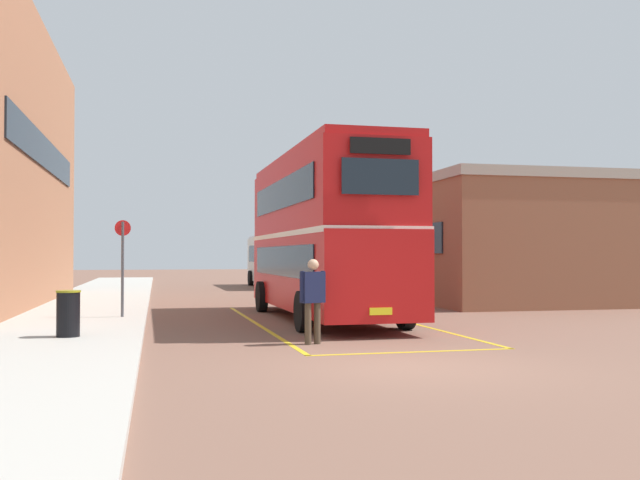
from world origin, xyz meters
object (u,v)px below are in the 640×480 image
at_px(double_decker_bus, 324,233).
at_px(litter_bin, 68,313).
at_px(single_deck_bus, 279,259).
at_px(bus_stop_sign, 123,259).
at_px(pedestrian_boarding, 313,294).

height_order(double_decker_bus, litter_bin, double_decker_bus).
bearing_deg(single_deck_bus, double_decker_bus, -95.97).
xyz_separation_m(single_deck_bus, bus_stop_sign, (-7.86, -20.39, 0.13)).
bearing_deg(litter_bin, bus_stop_sign, 79.42).
relative_size(single_deck_bus, litter_bin, 8.69).
distance_m(litter_bin, bus_stop_sign, 4.98).
height_order(pedestrian_boarding, litter_bin, pedestrian_boarding).
bearing_deg(bus_stop_sign, single_deck_bus, 68.93).
distance_m(double_decker_bus, litter_bin, 8.05).
distance_m(double_decker_bus, bus_stop_sign, 5.74).
xyz_separation_m(single_deck_bus, pedestrian_boarding, (-3.73, -26.47, -0.59)).
bearing_deg(litter_bin, pedestrian_boarding, -14.63).
bearing_deg(double_decker_bus, litter_bin, -146.96).
height_order(double_decker_bus, bus_stop_sign, double_decker_bus).
relative_size(double_decker_bus, single_deck_bus, 1.23).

